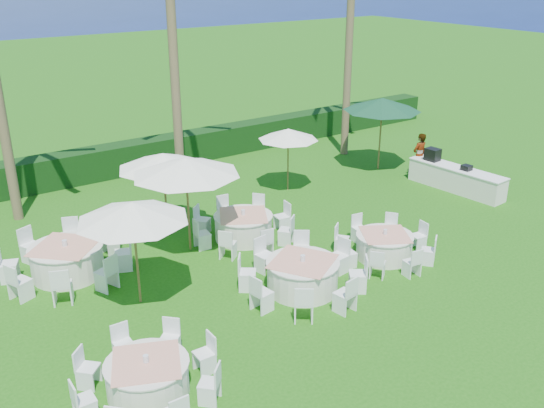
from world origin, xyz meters
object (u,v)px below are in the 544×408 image
Objects in this scene: banquet_table_d at (67,260)px; umbrella_c at (163,161)px; banquet_table_c at (384,245)px; banquet_table_a at (148,377)px; banquet_table_e at (243,226)px; umbrella_a at (132,212)px; buffet_table at (455,178)px; staff_person at (419,155)px; umbrella_b at (186,166)px; umbrella_green at (382,104)px; umbrella_d at (288,134)px; banquet_table_b at (302,275)px.

umbrella_c reaches higher than banquet_table_d.
umbrella_c is (-4.41, 4.92, 2.03)m from banquet_table_c.
banquet_table_c is (7.97, 1.62, -0.01)m from banquet_table_a.
banquet_table_e is (5.34, 4.97, 0.03)m from banquet_table_a.
umbrella_a reaches higher than buffet_table.
buffet_table is 2.18× the size of staff_person.
banquet_table_a is 0.86× the size of banquet_table_d.
buffet_table reaches higher than banquet_table_d.
staff_person is at bearing 0.58° from banquet_table_d.
umbrella_c is at bearing 138.66° from banquet_table_e.
umbrella_b reaches higher than banquet_table_c.
banquet_table_a is 15.53m from umbrella_green.
banquet_table_a is at bearing -92.25° from banquet_table_d.
umbrella_b is at bearing -155.76° from umbrella_d.
banquet_table_d is at bearing -166.48° from umbrella_c.
buffet_table is at bearing -13.15° from umbrella_c.
umbrella_d is at bearing 80.67° from banquet_table_c.
umbrella_green is (4.46, -0.15, 0.54)m from umbrella_d.
umbrella_b reaches higher than buffet_table.
umbrella_a is 12.86m from umbrella_green.
umbrella_green is 4.08m from buffet_table.
umbrella_b is 0.81× the size of buffet_table.
umbrella_c reaches higher than banquet_table_a.
banquet_table_e is 1.35× the size of umbrella_d.
banquet_table_d is 4.06m from umbrella_b.
banquet_table_a is 1.24× the size of umbrella_d.
banquet_table_d is 5.17m from banquet_table_e.
banquet_table_d is at bearing 137.90° from banquet_table_b.
umbrella_b is at bearing 139.93° from banquet_table_c.
banquet_table_d is at bearing -172.46° from umbrella_green.
umbrella_green reaches higher than buffet_table.
buffet_table is at bearing 16.29° from banquet_table_a.
banquet_table_a is 14.60m from buffet_table.
banquet_table_e is 2.75m from umbrella_b.
umbrella_b is at bearing 55.09° from banquet_table_a.
banquet_table_b is 7.54m from umbrella_d.
umbrella_b is 1.31m from umbrella_c.
banquet_table_d is 1.22× the size of umbrella_c.
umbrella_a is at bearing -125.54° from umbrella_c.
umbrella_c reaches higher than umbrella_d.
staff_person is (6.02, 4.26, 0.50)m from banquet_table_c.
staff_person is at bearing -3.63° from umbrella_c.
banquet_table_b is 4.51m from umbrella_b.
banquet_table_e is 3.10m from umbrella_c.
banquet_table_a is at bearing -139.58° from umbrella_d.
banquet_table_c is 6.34m from umbrella_d.
umbrella_c is (3.56, 6.54, 2.02)m from banquet_table_a.
banquet_table_e is at bearing 22.06° from umbrella_a.
banquet_table_b is 1.21× the size of umbrella_c.
umbrella_b is (3.66, 5.24, 2.19)m from banquet_table_a.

